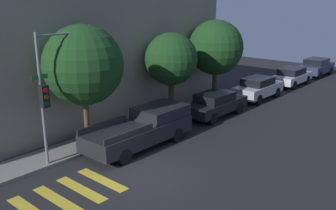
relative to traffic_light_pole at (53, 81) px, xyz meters
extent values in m
plane|color=black|center=(1.48, -3.37, -3.57)|extent=(60.00, 60.00, 0.00)
cube|color=slate|center=(1.48, 0.75, -3.50)|extent=(26.00, 1.84, 0.14)
cube|color=gray|center=(1.48, 5.07, -0.18)|extent=(26.00, 6.00, 6.78)
cube|color=gold|center=(-1.79, -2.57, -3.57)|extent=(0.45, 2.60, 0.00)
cube|color=gold|center=(-0.80, -2.57, -3.57)|extent=(0.45, 2.60, 0.00)
cube|color=gold|center=(0.18, -2.57, -3.57)|extent=(0.45, 2.60, 0.00)
cylinder|color=slate|center=(-0.52, 0.08, -0.81)|extent=(0.12, 0.12, 5.52)
cube|color=black|center=(-0.52, -0.13, -0.52)|extent=(0.30, 0.30, 0.90)
cylinder|color=red|center=(-0.52, -0.29, -0.25)|extent=(0.18, 0.02, 0.18)
cylinder|color=#593D0A|center=(-0.52, -0.29, -0.52)|extent=(0.18, 0.02, 0.18)
cylinder|color=#0C3819|center=(-0.52, -0.29, -0.79)|extent=(0.18, 0.02, 0.18)
cube|color=#19662D|center=(-0.52, 0.08, 0.22)|extent=(0.70, 0.02, 0.18)
cylinder|color=slate|center=(0.57, 0.08, 1.80)|extent=(2.17, 0.08, 0.08)
sphere|color=#F9E5B2|center=(1.65, 0.08, 1.70)|extent=(0.36, 0.36, 0.36)
cube|color=black|center=(3.46, -1.27, -2.85)|extent=(5.55, 1.99, 0.75)
cube|color=black|center=(4.98, -1.27, -2.19)|extent=(2.50, 1.83, 0.57)
cube|color=black|center=(2.07, -0.40, -2.33)|extent=(2.78, 0.08, 0.28)
cube|color=black|center=(2.07, -2.15, -2.33)|extent=(2.78, 0.08, 0.28)
cylinder|color=black|center=(5.18, -0.37, -3.22)|extent=(0.69, 0.22, 0.69)
cylinder|color=black|center=(5.18, -2.18, -3.22)|extent=(0.69, 0.22, 0.69)
cylinder|color=black|center=(1.74, -0.37, -3.22)|extent=(0.69, 0.22, 0.69)
cylinder|color=black|center=(1.74, -2.18, -3.22)|extent=(0.69, 0.22, 0.69)
cube|color=black|center=(9.81, -1.27, -2.92)|extent=(4.42, 1.73, 0.61)
cube|color=black|center=(9.70, -1.27, -2.38)|extent=(2.30, 1.52, 0.48)
cylinder|color=black|center=(11.18, -0.50, -3.22)|extent=(0.69, 0.22, 0.69)
cylinder|color=black|center=(11.18, -2.05, -3.22)|extent=(0.69, 0.22, 0.69)
cylinder|color=black|center=(8.43, -0.50, -3.22)|extent=(0.69, 0.22, 0.69)
cylinder|color=black|center=(8.43, -2.05, -3.22)|extent=(0.69, 0.22, 0.69)
cube|color=#B7BABF|center=(14.99, -1.27, -2.89)|extent=(4.28, 1.71, 0.68)
cube|color=black|center=(14.89, -1.27, -2.30)|extent=(2.22, 1.51, 0.49)
cylinder|color=black|center=(16.32, -0.51, -3.22)|extent=(0.69, 0.22, 0.69)
cylinder|color=black|center=(16.32, -2.04, -3.22)|extent=(0.69, 0.22, 0.69)
cylinder|color=black|center=(13.67, -0.51, -3.22)|extent=(0.69, 0.22, 0.69)
cylinder|color=black|center=(13.67, -2.04, -3.22)|extent=(0.69, 0.22, 0.69)
cube|color=silver|center=(20.52, -1.27, -2.94)|extent=(4.25, 1.72, 0.58)
cube|color=black|center=(20.42, -1.27, -2.40)|extent=(2.21, 1.51, 0.51)
cylinder|color=black|center=(21.84, -0.50, -3.22)|extent=(0.69, 0.22, 0.69)
cylinder|color=black|center=(21.84, -2.04, -3.22)|extent=(0.69, 0.22, 0.69)
cylinder|color=black|center=(19.21, -0.50, -3.22)|extent=(0.69, 0.22, 0.69)
cylinder|color=black|center=(19.21, -2.04, -3.22)|extent=(0.69, 0.22, 0.69)
cube|color=#2D3351|center=(25.82, -1.27, -2.88)|extent=(4.23, 1.81, 0.68)
cube|color=black|center=(25.71, -1.27, -2.29)|extent=(2.20, 1.59, 0.51)
cylinder|color=black|center=(27.13, -0.46, -3.22)|extent=(0.69, 0.22, 0.69)
cylinder|color=black|center=(27.13, -2.09, -3.22)|extent=(0.69, 0.22, 0.69)
cylinder|color=black|center=(24.50, -0.46, -3.22)|extent=(0.69, 0.22, 0.69)
cylinder|color=black|center=(24.50, -2.09, -3.22)|extent=(0.69, 0.22, 0.69)
cylinder|color=#4C3823|center=(1.86, 0.49, -2.29)|extent=(0.25, 0.25, 2.55)
sphere|color=#193D19|center=(1.86, 0.49, 0.33)|extent=(3.60, 3.60, 3.60)
cylinder|color=#42301E|center=(7.84, 0.49, -2.40)|extent=(0.32, 0.32, 2.34)
sphere|color=#193D19|center=(7.84, 0.49, -0.11)|extent=(2.97, 2.97, 2.97)
cylinder|color=#42301E|center=(12.23, 0.49, -2.39)|extent=(0.30, 0.30, 2.36)
sphere|color=#193D19|center=(12.23, 0.49, 0.12)|extent=(3.54, 3.54, 3.54)
camera|label=1|loc=(-7.98, -13.09, 3.20)|focal=40.00mm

